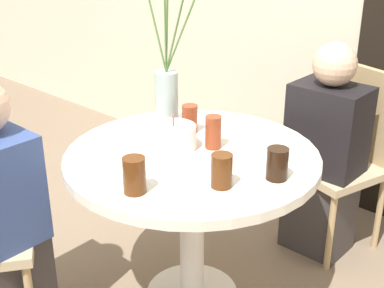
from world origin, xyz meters
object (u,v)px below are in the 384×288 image
Objects in this scene: person_boy at (324,158)px; drink_glass_1 at (190,119)px; drink_glass_0 at (222,171)px; drink_glass_4 at (277,164)px; side_plate at (118,155)px; person_guest at (1,221)px; drink_glass_2 at (134,175)px; chair_right_flank at (348,149)px; birthday_cake at (174,137)px; drink_glass_3 at (213,132)px; flower_vase at (170,74)px.

drink_glass_1 is at bearing -122.73° from person_boy.
drink_glass_0 reaches higher than drink_glass_4.
side_plate is 1.67× the size of drink_glass_1.
side_plate is 0.52m from person_guest.
drink_glass_1 is 0.57m from drink_glass_2.
birthday_cake is at bearing -94.91° from chair_right_flank.
person_boy is (-0.05, 0.86, -0.27)m from drink_glass_0.
chair_right_flank is 1.29m from drink_glass_2.
drink_glass_3 is at bearing 56.80° from person_guest.
flower_vase is at bearing -129.36° from person_boy.
person_boy reaches higher than birthday_cake.
flower_vase is 0.72× the size of person_boy.
drink_glass_2 is (-0.19, -0.23, 0.00)m from drink_glass_0.
chair_right_flank is 0.85× the size of person_guest.
side_plate is at bearing -79.87° from flower_vase.
person_guest is (-0.81, -0.65, -0.27)m from drink_glass_4.
side_plate is at bearing -96.39° from chair_right_flank.
person_guest is (-0.35, -0.60, -0.26)m from birthday_cake.
drink_glass_0 is 0.11× the size of person_guest.
drink_glass_0 is 0.51m from drink_glass_1.
drink_glass_1 is (-0.07, 0.17, 0.01)m from birthday_cake.
chair_right_flank reaches higher than drink_glass_4.
drink_glass_0 and drink_glass_1 have the same top height.
person_boy is at bearing 57.27° from drink_glass_1.
birthday_cake is 1.42× the size of drink_glass_2.
chair_right_flank is at bearing 73.93° from drink_glass_3.
drink_glass_2 is (0.33, -0.52, -0.18)m from flower_vase.
drink_glass_4 is (0.34, -0.06, -0.01)m from drink_glass_3.
person_boy is at bearing 93.54° from drink_glass_0.
drink_glass_1 reaches higher than side_plate.
drink_glass_3 is 0.13× the size of person_guest.
chair_right_flank is 7.46× the size of drink_glass_0.
person_guest is at bearing -141.12° from drink_glass_4.
person_guest is at bearing -123.20° from drink_glass_3.
drink_glass_4 is 0.11× the size of person_boy.
birthday_cake is 0.90× the size of side_plate.
drink_glass_2 is at bearing -126.74° from drink_glass_4.
flower_vase is 6.27× the size of drink_glass_1.
flower_vase is 5.64× the size of drink_glass_3.
drink_glass_1 is at bearing 167.14° from drink_glass_4.
drink_glass_2 reaches higher than drink_glass_1.
person_guest reaches higher than chair_right_flank.
drink_glass_1 is at bearing 83.62° from side_plate.
drink_glass_1 is 0.94× the size of drink_glass_2.
drink_glass_2 is at bearing -130.18° from drink_glass_0.
chair_right_flank is 0.86m from drink_glass_3.
person_boy is (-0.16, 0.69, -0.27)m from drink_glass_4.
birthday_cake is 0.31m from flower_vase.
flower_vase is 0.72× the size of person_guest.
birthday_cake is at bearing -43.22° from flower_vase.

